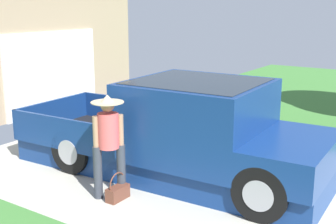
{
  "coord_description": "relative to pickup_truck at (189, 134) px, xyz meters",
  "views": [
    {
      "loc": [
        -6.44,
        1.06,
        2.91
      ],
      "look_at": [
        -0.51,
        5.02,
        1.18
      ],
      "focal_mm": 47.81,
      "sensor_mm": 36.0,
      "label": 1
    }
  ],
  "objects": [
    {
      "name": "person_with_hat",
      "position": [
        -1.39,
        0.59,
        0.19
      ],
      "size": [
        0.49,
        0.49,
        1.61
      ],
      "rotation": [
        0.0,
        0.0,
        -0.72
      ],
      "color": "#333842",
      "rests_on": "ground"
    },
    {
      "name": "wheeled_trash_bin",
      "position": [
        3.63,
        2.78,
        -0.19
      ],
      "size": [
        0.6,
        0.72,
        1.05
      ],
      "color": "#424247",
      "rests_on": "ground"
    },
    {
      "name": "pickup_truck",
      "position": [
        0.0,
        0.0,
        0.0
      ],
      "size": [
        2.33,
        5.62,
        1.69
      ],
      "rotation": [
        0.0,
        0.0,
        3.18
      ],
      "color": "navy",
      "rests_on": "ground"
    },
    {
      "name": "handbag",
      "position": [
        -1.41,
        0.42,
        -0.63
      ],
      "size": [
        0.39,
        0.17,
        0.44
      ],
      "color": "brown",
      "rests_on": "ground"
    }
  ]
}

